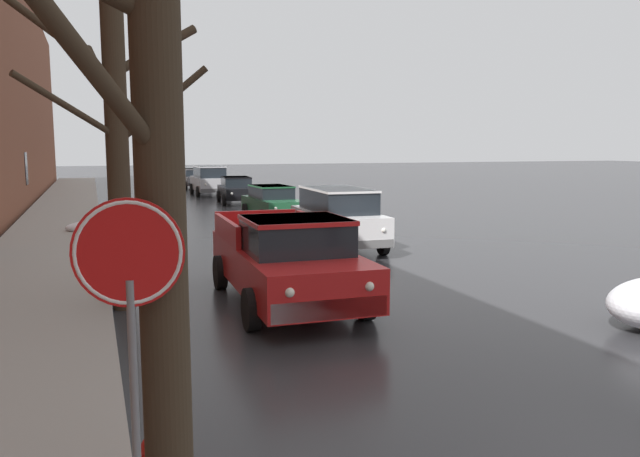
{
  "coord_description": "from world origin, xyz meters",
  "views": [
    {
      "loc": [
        -4.63,
        -3.12,
        3.04
      ],
      "look_at": [
        0.51,
        10.78,
        1.06
      ],
      "focal_mm": 34.59,
      "sensor_mm": 36.0,
      "label": 1
    }
  ],
  "objects_px": {
    "suv_white_parked_kerbside_close": "(338,216)",
    "bare_tree_at_the_corner": "(141,179)",
    "sedan_black_parked_far_down_block": "(236,189)",
    "stop_sign_at_corner": "(130,286)",
    "sedan_grey_at_far_intersection": "(194,178)",
    "bare_tree_second_along_sidewalk": "(117,128)",
    "sedan_green_parked_kerbside_mid": "(272,202)",
    "suv_silver_queued_behind_truck": "(210,180)",
    "pickup_truck_red_approaching_near_lane": "(287,259)"
  },
  "relations": [
    {
      "from": "suv_white_parked_kerbside_close",
      "to": "bare_tree_at_the_corner",
      "type": "bearing_deg",
      "value": -117.77
    },
    {
      "from": "sedan_black_parked_far_down_block",
      "to": "stop_sign_at_corner",
      "type": "xyz_separation_m",
      "value": [
        -7.04,
        -28.18,
        1.34
      ]
    },
    {
      "from": "stop_sign_at_corner",
      "to": "sedan_grey_at_far_intersection",
      "type": "bearing_deg",
      "value": 80.63
    },
    {
      "from": "suv_white_parked_kerbside_close",
      "to": "sedan_grey_at_far_intersection",
      "type": "relative_size",
      "value": 1.01
    },
    {
      "from": "bare_tree_at_the_corner",
      "to": "stop_sign_at_corner",
      "type": "distance_m",
      "value": 0.76
    },
    {
      "from": "bare_tree_second_along_sidewalk",
      "to": "bare_tree_at_the_corner",
      "type": "bearing_deg",
      "value": -91.04
    },
    {
      "from": "stop_sign_at_corner",
      "to": "bare_tree_second_along_sidewalk",
      "type": "bearing_deg",
      "value": 88.11
    },
    {
      "from": "sedan_black_parked_far_down_block",
      "to": "bare_tree_second_along_sidewalk",
      "type": "bearing_deg",
      "value": -108.25
    },
    {
      "from": "suv_white_parked_kerbside_close",
      "to": "sedan_black_parked_far_down_block",
      "type": "relative_size",
      "value": 1.05
    },
    {
      "from": "sedan_green_parked_kerbside_mid",
      "to": "sedan_black_parked_far_down_block",
      "type": "xyz_separation_m",
      "value": [
        0.24,
        7.86,
        -0.0
      ]
    },
    {
      "from": "bare_tree_at_the_corner",
      "to": "sedan_grey_at_far_intersection",
      "type": "bearing_deg",
      "value": 80.74
    },
    {
      "from": "suv_white_parked_kerbside_close",
      "to": "sedan_green_parked_kerbside_mid",
      "type": "bearing_deg",
      "value": 88.35
    },
    {
      "from": "suv_white_parked_kerbside_close",
      "to": "stop_sign_at_corner",
      "type": "relative_size",
      "value": 1.64
    },
    {
      "from": "bare_tree_at_the_corner",
      "to": "bare_tree_second_along_sidewalk",
      "type": "xyz_separation_m",
      "value": [
        0.13,
        7.37,
        0.57
      ]
    },
    {
      "from": "bare_tree_second_along_sidewalk",
      "to": "sedan_black_parked_far_down_block",
      "type": "xyz_separation_m",
      "value": [
        6.79,
        20.58,
        -2.63
      ]
    },
    {
      "from": "suv_white_parked_kerbside_close",
      "to": "sedan_grey_at_far_intersection",
      "type": "xyz_separation_m",
      "value": [
        0.19,
        28.49,
        -0.23
      ]
    },
    {
      "from": "suv_silver_queued_behind_truck",
      "to": "bare_tree_at_the_corner",
      "type": "bearing_deg",
      "value": -100.94
    },
    {
      "from": "bare_tree_second_along_sidewalk",
      "to": "suv_silver_queued_behind_truck",
      "type": "bearing_deg",
      "value": 76.39
    },
    {
      "from": "sedan_black_parked_far_down_block",
      "to": "sedan_grey_at_far_intersection",
      "type": "height_order",
      "value": "same"
    },
    {
      "from": "stop_sign_at_corner",
      "to": "sedan_green_parked_kerbside_mid",
      "type": "bearing_deg",
      "value": 71.52
    },
    {
      "from": "sedan_black_parked_far_down_block",
      "to": "suv_silver_queued_behind_truck",
      "type": "bearing_deg",
      "value": 93.79
    },
    {
      "from": "suv_silver_queued_behind_truck",
      "to": "sedan_green_parked_kerbside_mid",
      "type": "bearing_deg",
      "value": -89.4
    },
    {
      "from": "sedan_grey_at_far_intersection",
      "to": "sedan_green_parked_kerbside_mid",
      "type": "bearing_deg",
      "value": -89.91
    },
    {
      "from": "bare_tree_at_the_corner",
      "to": "suv_white_parked_kerbside_close",
      "type": "xyz_separation_m",
      "value": [
        6.45,
        12.25,
        -1.82
      ]
    },
    {
      "from": "pickup_truck_red_approaching_near_lane",
      "to": "suv_silver_queued_behind_truck",
      "type": "xyz_separation_m",
      "value": [
        3.41,
        27.21,
        0.11
      ]
    },
    {
      "from": "suv_silver_queued_behind_truck",
      "to": "sedan_grey_at_far_intersection",
      "type": "bearing_deg",
      "value": 89.09
    },
    {
      "from": "sedan_black_parked_far_down_block",
      "to": "sedan_grey_at_far_intersection",
      "type": "bearing_deg",
      "value": 91.24
    },
    {
      "from": "pickup_truck_red_approaching_near_lane",
      "to": "stop_sign_at_corner",
      "type": "bearing_deg",
      "value": -115.41
    },
    {
      "from": "bare_tree_second_along_sidewalk",
      "to": "sedan_green_parked_kerbside_mid",
      "type": "xyz_separation_m",
      "value": [
        6.54,
        12.72,
        -2.63
      ]
    },
    {
      "from": "suv_white_parked_kerbside_close",
      "to": "sedan_grey_at_far_intersection",
      "type": "distance_m",
      "value": 28.49
    },
    {
      "from": "bare_tree_second_along_sidewalk",
      "to": "suv_silver_queued_behind_truck",
      "type": "xyz_separation_m",
      "value": [
        6.4,
        26.43,
        -2.39
      ]
    },
    {
      "from": "bare_tree_at_the_corner",
      "to": "suv_silver_queued_behind_truck",
      "type": "xyz_separation_m",
      "value": [
        6.53,
        33.8,
        -1.82
      ]
    },
    {
      "from": "bare_tree_second_along_sidewalk",
      "to": "stop_sign_at_corner",
      "type": "distance_m",
      "value": 7.71
    },
    {
      "from": "suv_white_parked_kerbside_close",
      "to": "sedan_black_parked_far_down_block",
      "type": "height_order",
      "value": "suv_white_parked_kerbside_close"
    },
    {
      "from": "bare_tree_at_the_corner",
      "to": "suv_silver_queued_behind_truck",
      "type": "bearing_deg",
      "value": 79.06
    },
    {
      "from": "suv_white_parked_kerbside_close",
      "to": "sedan_green_parked_kerbside_mid",
      "type": "height_order",
      "value": "suv_white_parked_kerbside_close"
    },
    {
      "from": "pickup_truck_red_approaching_near_lane",
      "to": "sedan_grey_at_far_intersection",
      "type": "xyz_separation_m",
      "value": [
        3.52,
        34.16,
        -0.13
      ]
    },
    {
      "from": "pickup_truck_red_approaching_near_lane",
      "to": "sedan_green_parked_kerbside_mid",
      "type": "distance_m",
      "value": 13.97
    },
    {
      "from": "suv_white_parked_kerbside_close",
      "to": "sedan_black_parked_far_down_block",
      "type": "bearing_deg",
      "value": 88.29
    },
    {
      "from": "pickup_truck_red_approaching_near_lane",
      "to": "sedan_grey_at_far_intersection",
      "type": "height_order",
      "value": "pickup_truck_red_approaching_near_lane"
    },
    {
      "from": "bare_tree_second_along_sidewalk",
      "to": "suv_white_parked_kerbside_close",
      "type": "bearing_deg",
      "value": 37.7
    },
    {
      "from": "pickup_truck_red_approaching_near_lane",
      "to": "suv_white_parked_kerbside_close",
      "type": "height_order",
      "value": "suv_white_parked_kerbside_close"
    },
    {
      "from": "bare_tree_at_the_corner",
      "to": "bare_tree_second_along_sidewalk",
      "type": "height_order",
      "value": "bare_tree_second_along_sidewalk"
    },
    {
      "from": "stop_sign_at_corner",
      "to": "suv_silver_queued_behind_truck",
      "type": "bearing_deg",
      "value": 78.94
    },
    {
      "from": "bare_tree_at_the_corner",
      "to": "bare_tree_second_along_sidewalk",
      "type": "bearing_deg",
      "value": 88.96
    },
    {
      "from": "bare_tree_at_the_corner",
      "to": "sedan_grey_at_far_intersection",
      "type": "height_order",
      "value": "bare_tree_at_the_corner"
    },
    {
      "from": "sedan_green_parked_kerbside_mid",
      "to": "suv_silver_queued_behind_truck",
      "type": "relative_size",
      "value": 0.91
    },
    {
      "from": "pickup_truck_red_approaching_near_lane",
      "to": "stop_sign_at_corner",
      "type": "relative_size",
      "value": 2.02
    },
    {
      "from": "bare_tree_second_along_sidewalk",
      "to": "sedan_green_parked_kerbside_mid",
      "type": "distance_m",
      "value": 14.55
    },
    {
      "from": "bare_tree_second_along_sidewalk",
      "to": "pickup_truck_red_approaching_near_lane",
      "type": "distance_m",
      "value": 3.97
    }
  ]
}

